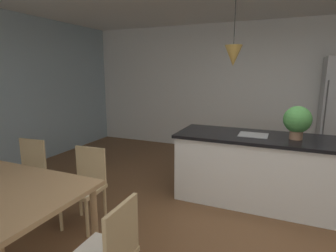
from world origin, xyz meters
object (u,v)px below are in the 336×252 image
object	(u,v)px
chair_far_right	(85,184)
potted_plant_on_island	(297,120)
chair_far_left	(26,172)
kitchen_island	(261,169)

from	to	relation	value
chair_far_right	potted_plant_on_island	distance (m)	2.60
potted_plant_on_island	chair_far_right	bearing A→B (deg)	-148.26
chair_far_left	kitchen_island	xyz separation A→B (m)	(2.68, 1.33, -0.01)
kitchen_island	potted_plant_on_island	size ratio (longest dim) A/B	5.41
chair_far_right	potted_plant_on_island	xyz separation A→B (m)	(2.14, 1.33, 0.66)
chair_far_left	potted_plant_on_island	distance (m)	3.40
chair_far_left	chair_far_right	bearing A→B (deg)	0.00
kitchen_island	chair_far_left	bearing A→B (deg)	-153.69
chair_far_left	kitchen_island	distance (m)	2.99
chair_far_right	chair_far_left	xyz separation A→B (m)	(-0.91, -0.00, 0.00)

